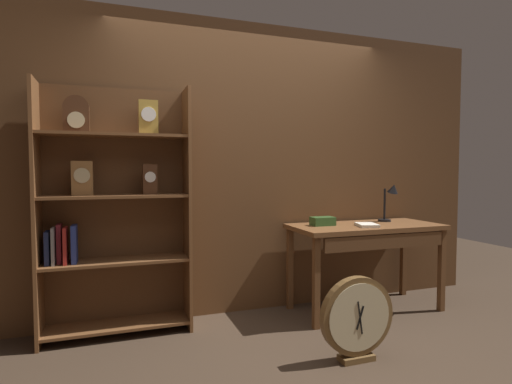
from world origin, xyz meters
TOP-DOWN VIEW (x-y plane):
  - ground_plane at (0.00, 0.00)m, footprint 10.00×10.00m
  - back_wood_panel at (0.00, 1.20)m, footprint 4.80×0.05m
  - bookshelf at (-1.20, 1.01)m, footprint 1.11×0.32m
  - workbench at (0.97, 0.80)m, footprint 1.37×0.62m
  - desk_lamp at (1.32, 0.93)m, footprint 0.18×0.17m
  - toolbox_small at (0.57, 0.90)m, footprint 0.21×0.12m
  - open_repair_manual at (0.91, 0.72)m, footprint 0.21×0.26m
  - round_clock_large at (0.33, -0.02)m, footprint 0.53×0.11m

SIDE VIEW (x-z plane):
  - ground_plane at x=0.00m, z-range 0.00..0.00m
  - round_clock_large at x=0.33m, z-range 0.00..0.58m
  - workbench at x=0.97m, z-range 0.30..1.09m
  - open_repair_manual at x=0.91m, z-range 0.79..0.81m
  - toolbox_small at x=0.57m, z-range 0.79..0.86m
  - bookshelf at x=-1.20m, z-range 0.01..1.95m
  - desk_lamp at x=1.32m, z-range 0.83..1.20m
  - back_wood_panel at x=0.00m, z-range 0.00..2.60m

